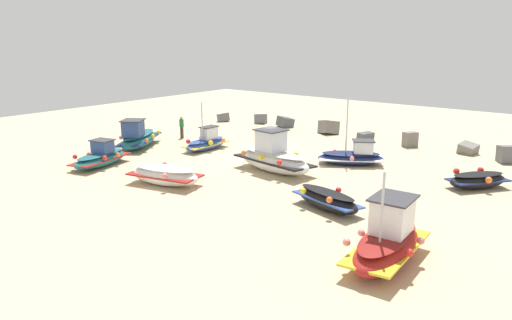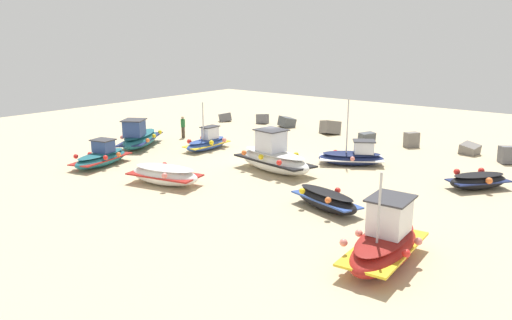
# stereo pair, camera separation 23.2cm
# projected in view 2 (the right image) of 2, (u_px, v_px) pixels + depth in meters

# --- Properties ---
(ground_plane) EXTENTS (57.80, 57.80, 0.00)m
(ground_plane) POSITION_uv_depth(u_px,v_px,m) (267.00, 162.00, 28.57)
(ground_plane) COLOR #C6B289
(fishing_boat_0) EXTENTS (4.03, 4.93, 2.06)m
(fishing_boat_0) POSITION_uv_depth(u_px,v_px,m) (139.00, 137.00, 32.26)
(fishing_boat_0) COLOR #1E6670
(fishing_boat_0) RESTS_ON ground_plane
(fishing_boat_1) EXTENTS (3.59, 2.05, 0.98)m
(fishing_boat_1) POSITION_uv_depth(u_px,v_px,m) (326.00, 200.00, 20.57)
(fishing_boat_1) COLOR black
(fishing_boat_1) RESTS_ON ground_plane
(fishing_boat_2) EXTENTS (2.16, 4.27, 3.33)m
(fishing_boat_2) POSITION_uv_depth(u_px,v_px,m) (385.00, 242.00, 15.64)
(fishing_boat_2) COLOR maroon
(fishing_boat_2) RESTS_ON ground_plane
(fishing_boat_3) EXTENTS (1.73, 3.52, 3.19)m
(fishing_boat_3) POSITION_uv_depth(u_px,v_px,m) (207.00, 142.00, 31.54)
(fishing_boat_3) COLOR #2D4C9E
(fishing_boat_3) RESTS_ON ground_plane
(fishing_boat_4) EXTENTS (4.00, 3.28, 3.88)m
(fishing_boat_4) POSITION_uv_depth(u_px,v_px,m) (353.00, 157.00, 27.82)
(fishing_boat_4) COLOR navy
(fishing_boat_4) RESTS_ON ground_plane
(fishing_boat_5) EXTENTS (5.11, 2.65, 2.39)m
(fishing_boat_5) POSITION_uv_depth(u_px,v_px,m) (274.00, 158.00, 26.34)
(fishing_boat_5) COLOR white
(fishing_boat_5) RESTS_ON ground_plane
(fishing_boat_6) EXTENTS (2.36, 4.04, 1.54)m
(fishing_boat_6) POSITION_uv_depth(u_px,v_px,m) (101.00, 157.00, 27.62)
(fishing_boat_6) COLOR #1E6670
(fishing_boat_6) RESTS_ON ground_plane
(fishing_boat_7) EXTENTS (2.81, 3.16, 0.89)m
(fishing_boat_7) POSITION_uv_depth(u_px,v_px,m) (478.00, 180.00, 23.41)
(fishing_boat_7) COLOR black
(fishing_boat_7) RESTS_ON ground_plane
(fishing_boat_8) EXTENTS (4.09, 2.44, 0.96)m
(fishing_boat_8) POSITION_uv_depth(u_px,v_px,m) (165.00, 174.00, 24.12)
(fishing_boat_8) COLOR white
(fishing_boat_8) RESTS_ON ground_plane
(person_walking) EXTENTS (0.32, 0.32, 1.62)m
(person_walking) POSITION_uv_depth(u_px,v_px,m) (183.00, 125.00, 35.02)
(person_walking) COLOR brown
(person_walking) RESTS_ON ground_plane
(breakwater_rocks) EXTENTS (24.21, 2.82, 1.34)m
(breakwater_rocks) POSITION_uv_depth(u_px,v_px,m) (352.00, 132.00, 35.21)
(breakwater_rocks) COLOR slate
(breakwater_rocks) RESTS_ON ground_plane
(mooring_buoy_0) EXTENTS (0.43, 0.43, 0.54)m
(mooring_buoy_0) POSITION_uv_depth(u_px,v_px,m) (362.00, 150.00, 30.25)
(mooring_buoy_0) COLOR #3F3F42
(mooring_buoy_0) RESTS_ON ground_plane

